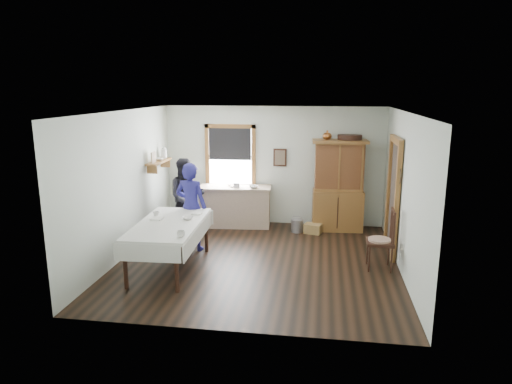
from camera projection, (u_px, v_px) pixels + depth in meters
room at (258, 189)px, 8.04m from camera, size 5.01×5.01×2.70m
window at (230, 153)px, 10.50m from camera, size 1.18×0.07×1.48m
doorway at (394, 193)px, 8.55m from camera, size 0.09×1.14×2.22m
wall_shelf at (159, 160)px, 9.82m from camera, size 0.24×1.00×0.44m
framed_picture at (280, 158)px, 10.35m from camera, size 0.30×0.04×0.40m
rug_beater at (400, 169)px, 7.90m from camera, size 0.01×0.27×0.27m
work_counter at (235, 206)px, 10.38m from camera, size 1.66×0.74×0.92m
china_hutch at (338, 186)px, 9.99m from camera, size 1.21×0.62×2.01m
dining_table at (170, 246)px, 7.92m from camera, size 1.18×2.12×0.83m
spindle_chair at (380, 239)px, 7.88m from camera, size 0.52×0.52×1.08m
pail at (297, 226)px, 10.01m from camera, size 0.33×0.33×0.28m
wicker_basket at (313, 229)px, 9.92m from camera, size 0.41×0.34×0.21m
woman_blue at (191, 210)px, 8.80m from camera, size 0.64×0.48×1.59m
figure_dark at (187, 199)px, 9.87m from camera, size 0.90×0.82×1.51m
table_cup_a at (181, 234)px, 7.08m from camera, size 0.16×0.16×0.10m
table_cup_b at (156, 214)px, 8.18m from camera, size 0.14×0.14×0.10m
table_bowl at (188, 218)px, 8.03m from camera, size 0.22×0.22×0.05m
counter_book at (229, 186)px, 10.27m from camera, size 0.26×0.29×0.02m
counter_bowl at (253, 187)px, 10.09m from camera, size 0.24×0.24×0.06m
shelf_bowl at (160, 159)px, 9.82m from camera, size 0.22×0.22×0.05m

